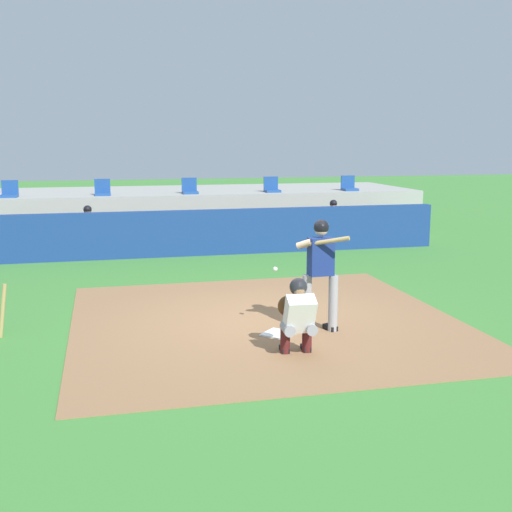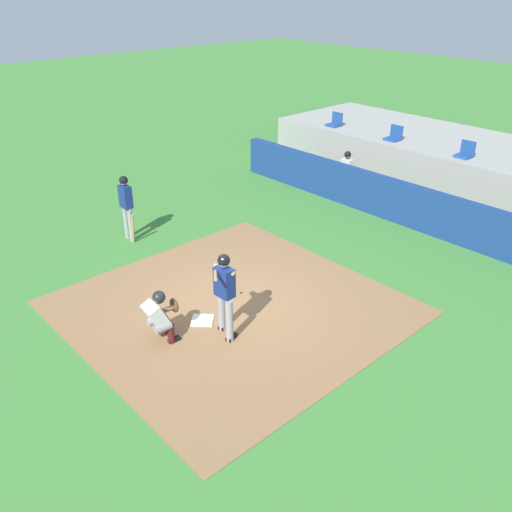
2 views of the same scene
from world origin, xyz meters
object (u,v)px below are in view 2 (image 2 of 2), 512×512
home_plate (202,320)px  stadium_seat_2 (465,153)px  stadium_seat_0 (335,122)px  batter_at_plate (224,290)px  catcher_crouched (161,314)px  on_deck_batter (126,204)px  dugout_player_0 (344,171)px  stadium_seat_1 (394,136)px

home_plate → stadium_seat_2: stadium_seat_2 is taller
home_plate → stadium_seat_2: 10.29m
stadium_seat_0 → stadium_seat_2: 5.20m
batter_at_plate → stadium_seat_2: (-0.69, 10.12, 0.50)m
catcher_crouched → stadium_seat_0: size_ratio=3.54×
home_plate → stadium_seat_2: bearing=90.0°
batter_at_plate → on_deck_batter: batter_at_plate is taller
dugout_player_0 → stadium_seat_2: size_ratio=2.71×
catcher_crouched → stadium_seat_1: size_ratio=3.54×
stadium_seat_1 → stadium_seat_0: bearing=180.0°
home_plate → catcher_crouched: 1.13m
dugout_player_0 → home_plate: bearing=-69.7°
batter_at_plate → stadium_seat_0: 11.72m
batter_at_plate → on_deck_batter: 5.23m
dugout_player_0 → stadium_seat_0: stadium_seat_0 is taller
home_plate → catcher_crouched: (0.01, -0.97, 0.59)m
on_deck_batter → stadium_seat_2: size_ratio=3.72×
batter_at_plate → dugout_player_0: (-3.70, 8.09, -0.36)m
batter_at_plate → on_deck_batter: size_ratio=1.01×
catcher_crouched → stadium_seat_2: 11.18m
dugout_player_0 → stadium_seat_0: size_ratio=2.71×
stadium_seat_1 → catcher_crouched: bearing=-76.8°
stadium_seat_0 → home_plate: bearing=-62.9°
dugout_player_0 → catcher_crouched: bearing=-71.7°
catcher_crouched → stadium_seat_2: (-0.01, 11.15, 0.93)m
stadium_seat_0 → stadium_seat_2: same height
catcher_crouched → stadium_seat_0: (-5.21, 11.15, 0.93)m
home_plate → catcher_crouched: bearing=-89.6°
stadium_seat_2 → dugout_player_0: bearing=-146.0°
dugout_player_0 → stadium_seat_2: stadium_seat_2 is taller
dugout_player_0 → batter_at_plate: bearing=-65.4°
stadium_seat_2 → batter_at_plate: bearing=-86.1°
on_deck_batter → dugout_player_0: size_ratio=1.37×
home_plate → on_deck_batter: bearing=168.0°
on_deck_batter → home_plate: bearing=-12.0°
on_deck_batter → stadium_seat_1: 9.43m
batter_at_plate → home_plate: bearing=-175.3°
stadium_seat_1 → stadium_seat_2: bearing=0.0°
home_plate → batter_at_plate: batter_at_plate is taller
catcher_crouched → stadium_seat_1: stadium_seat_1 is taller
home_plate → batter_at_plate: (0.69, 0.06, 1.01)m
home_plate → stadium_seat_0: size_ratio=0.92×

